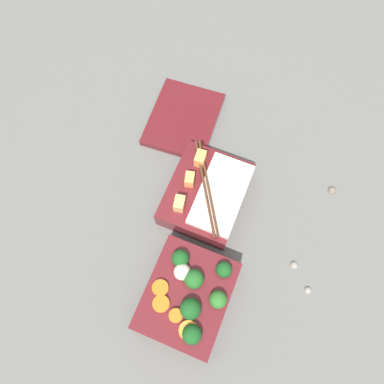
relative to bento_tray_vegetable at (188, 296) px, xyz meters
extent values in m
plane|color=slate|center=(0.10, 0.02, -0.03)|extent=(3.00, 3.00, 0.00)
cube|color=maroon|center=(0.00, 0.00, -0.01)|extent=(0.18, 0.14, 0.05)
sphere|color=#2D7028|center=(0.01, -0.05, 0.03)|extent=(0.03, 0.03, 0.03)
sphere|color=#19511E|center=(-0.02, -0.01, 0.03)|extent=(0.04, 0.04, 0.04)
sphere|color=#236023|center=(0.03, 0.00, 0.03)|extent=(0.04, 0.04, 0.04)
sphere|color=#19511E|center=(0.05, 0.04, 0.03)|extent=(0.03, 0.03, 0.03)
sphere|color=#19511E|center=(0.06, -0.04, 0.03)|extent=(0.03, 0.03, 0.03)
sphere|color=#19511E|center=(-0.06, -0.03, 0.03)|extent=(0.03, 0.03, 0.03)
cylinder|color=orange|center=(-0.05, -0.02, 0.02)|extent=(0.05, 0.05, 0.01)
cylinder|color=orange|center=(-0.04, 0.01, 0.02)|extent=(0.03, 0.03, 0.01)
cylinder|color=orange|center=(-0.01, 0.05, 0.02)|extent=(0.04, 0.04, 0.01)
cylinder|color=orange|center=(-0.03, 0.04, 0.02)|extent=(0.04, 0.04, 0.01)
sphere|color=beige|center=(0.03, 0.02, 0.03)|extent=(0.03, 0.03, 0.03)
cube|color=maroon|center=(0.19, 0.04, -0.01)|extent=(0.18, 0.14, 0.05)
cube|color=white|center=(0.19, 0.01, 0.02)|extent=(0.15, 0.08, 0.01)
cube|color=#EAB266|center=(0.14, 0.08, 0.03)|extent=(0.03, 0.02, 0.03)
cube|color=#F4A356|center=(0.20, 0.08, 0.03)|extent=(0.03, 0.02, 0.02)
cube|color=#F4A356|center=(0.25, 0.07, 0.03)|extent=(0.03, 0.02, 0.03)
cylinder|color=#56331E|center=(0.20, 0.04, 0.03)|extent=(0.17, 0.11, 0.01)
cylinder|color=#56331E|center=(0.19, 0.04, 0.03)|extent=(0.17, 0.11, 0.01)
cube|color=maroon|center=(0.35, 0.15, -0.02)|extent=(0.18, 0.15, 0.02)
sphere|color=gray|center=(0.13, -0.17, -0.03)|extent=(0.02, 0.02, 0.02)
sphere|color=gray|center=(0.10, -0.20, -0.03)|extent=(0.01, 0.01, 0.01)
sphere|color=#7A6B5B|center=(0.31, -0.19, -0.03)|extent=(0.02, 0.02, 0.02)
camera|label=1|loc=(-0.06, -0.03, 0.69)|focal=35.00mm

